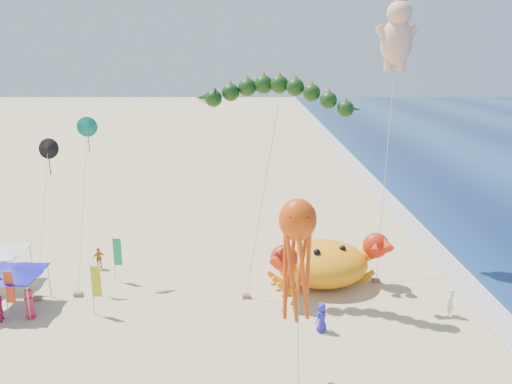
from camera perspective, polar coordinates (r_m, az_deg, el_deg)
ground at (r=31.57m, az=3.73°, el=-12.43°), size 320.00×320.00×0.00m
foam_strip at (r=34.51m, az=24.45°, el=-11.33°), size 320.00×320.00×0.00m
crab_inflatable at (r=33.38m, az=7.59°, el=-7.94°), size 8.18×6.70×3.58m
dragon_kite at (r=29.51m, az=2.27°, el=10.51°), size 9.50×3.14×13.27m
cherub_kite at (r=37.00m, az=15.84°, el=17.04°), size 2.97×6.15×18.45m
octopus_kite at (r=21.96m, az=4.71°, el=-6.63°), size 1.64×1.84×8.81m
canopy_blue at (r=33.01m, az=-26.13°, el=-8.10°), size 3.53×3.53×2.71m
feather_flags at (r=33.70m, az=-22.76°, el=-8.03°), size 10.53×5.41×3.20m
beachgoers at (r=33.39m, az=-19.54°, el=-10.11°), size 30.16×9.30×1.81m
small_kites at (r=33.92m, az=-25.13°, el=1.19°), size 7.70×8.34×10.95m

